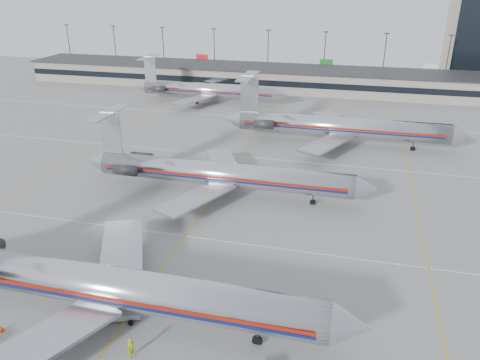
% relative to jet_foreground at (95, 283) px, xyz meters
% --- Properties ---
extents(ground, '(260.00, 260.00, 0.00)m').
position_rel_jet_foreground_xyz_m(ground, '(2.91, 6.64, -3.83)').
color(ground, gray).
rests_on(ground, ground).
extents(apron_markings, '(160.00, 0.15, 0.02)m').
position_rel_jet_foreground_xyz_m(apron_markings, '(2.91, 16.64, -3.82)').
color(apron_markings, silver).
rests_on(apron_markings, ground).
extents(terminal, '(162.00, 17.00, 6.25)m').
position_rel_jet_foreground_xyz_m(terminal, '(2.91, 104.61, -0.67)').
color(terminal, gray).
rests_on(terminal, ground).
extents(light_mast_row, '(163.60, 0.40, 15.28)m').
position_rel_jet_foreground_xyz_m(light_mast_row, '(2.91, 118.64, 4.75)').
color(light_mast_row, '#38383D').
rests_on(light_mast_row, ground).
extents(jet_foreground, '(50.45, 29.71, 13.21)m').
position_rel_jet_foreground_xyz_m(jet_foreground, '(0.00, 0.00, 0.00)').
color(jet_foreground, silver).
rests_on(jet_foreground, ground).
extents(jet_second_row, '(45.92, 27.04, 12.02)m').
position_rel_jet_foreground_xyz_m(jet_second_row, '(3.39, 29.92, -0.34)').
color(jet_second_row, silver).
rests_on(jet_second_row, ground).
extents(jet_third_row, '(47.72, 29.35, 13.05)m').
position_rel_jet_foreground_xyz_m(jet_third_row, '(19.50, 57.90, -0.04)').
color(jet_third_row, silver).
rests_on(jet_third_row, ground).
extents(jet_back_row, '(42.07, 25.88, 11.50)m').
position_rel_jet_foreground_xyz_m(jet_back_row, '(-15.77, 83.68, -0.49)').
color(jet_back_row, silver).
rests_on(jet_back_row, ground).
extents(belt_loader, '(4.93, 2.87, 2.53)m').
position_rel_jet_foreground_xyz_m(belt_loader, '(2.37, 0.04, -3.15)').
color(belt_loader, gray).
rests_on(belt_loader, ground).
extents(ramp_worker_near, '(0.75, 0.86, 1.98)m').
position_rel_jet_foreground_xyz_m(ramp_worker_near, '(5.69, -4.30, -2.84)').
color(ramp_worker_near, '#A6C412').
rests_on(ramp_worker_near, ground).
extents(cone_left, '(0.65, 0.65, 0.69)m').
position_rel_jet_foreground_xyz_m(cone_left, '(-7.84, -4.37, -3.49)').
color(cone_left, '#F52F08').
rests_on(cone_left, ground).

